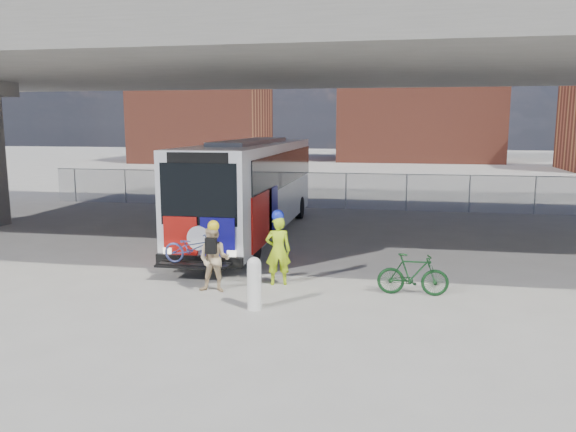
% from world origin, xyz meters
% --- Properties ---
extents(ground, '(160.00, 160.00, 0.00)m').
position_xyz_m(ground, '(0.00, 0.00, 0.00)').
color(ground, '#9E9991').
rests_on(ground, ground).
extents(bus, '(2.67, 12.92, 3.69)m').
position_xyz_m(bus, '(-2.00, 4.60, 2.11)').
color(bus, silver).
rests_on(bus, ground).
extents(overpass, '(40.00, 16.00, 7.95)m').
position_xyz_m(overpass, '(0.00, 4.00, 6.54)').
color(overpass, '#605E59').
rests_on(overpass, ground).
extents(chainlink_fence, '(30.00, 0.06, 30.00)m').
position_xyz_m(chainlink_fence, '(0.00, 12.00, 1.42)').
color(chainlink_fence, gray).
rests_on(chainlink_fence, ground).
extents(brick_buildings, '(54.00, 22.00, 12.00)m').
position_xyz_m(brick_buildings, '(1.23, 48.23, 5.42)').
color(brick_buildings, brown).
rests_on(brick_buildings, ground).
extents(smokestack, '(2.20, 2.20, 25.00)m').
position_xyz_m(smokestack, '(14.00, 55.00, 12.50)').
color(smokestack, brown).
rests_on(smokestack, ground).
extents(bollard, '(0.33, 0.33, 1.25)m').
position_xyz_m(bollard, '(0.24, -4.00, 0.67)').
color(bollard, silver).
rests_on(bollard, ground).
extents(cyclist_hivis, '(0.77, 0.61, 2.04)m').
position_xyz_m(cyclist_hivis, '(0.36, -1.87, 0.98)').
color(cyclist_hivis, '#B6E117').
rests_on(cyclist_hivis, ground).
extents(cyclist_tan, '(0.86, 0.69, 1.87)m').
position_xyz_m(cyclist_tan, '(-1.11, -2.84, 0.88)').
color(cyclist_tan, '#D3B587').
rests_on(cyclist_tan, ground).
extents(bike_parked, '(1.79, 0.53, 1.07)m').
position_xyz_m(bike_parked, '(3.90, -2.18, 0.53)').
color(bike_parked, '#123818').
rests_on(bike_parked, ground).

